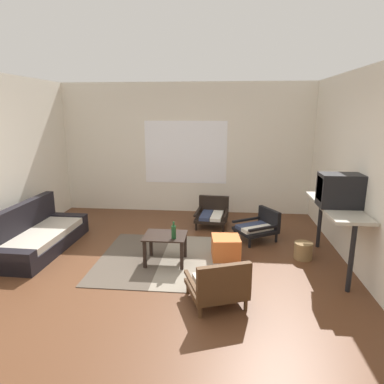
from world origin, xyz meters
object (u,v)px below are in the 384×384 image
Objects in this scene: crt_television at (340,190)px; clay_vase at (332,191)px; ottoman_orange at (226,248)px; console_shelf at (336,212)px; wicker_basket at (303,251)px; armchair_striped_foreground at (218,285)px; glass_bottle at (174,232)px; coffee_table at (166,241)px; armchair_by_window at (212,213)px; armchair_corner at (259,226)px; couch at (37,237)px.

crt_television is 0.37m from clay_vase.
ottoman_orange is 1.72m from clay_vase.
wicker_basket is (-0.34, 0.21, -0.68)m from console_shelf.
ottoman_orange is 1.77m from crt_television.
armchair_striped_foreground is 1.42× the size of crt_television.
glass_bottle is (-0.72, -0.35, 0.35)m from ottoman_orange.
crt_television is 2.27× the size of glass_bottle.
coffee_table is 2.04m from wicker_basket.
ottoman_orange is at bearing 15.05° from coffee_table.
armchair_by_window is at bearing 142.57° from clay_vase.
console_shelf is at bearing 36.15° from armchair_striped_foreground.
armchair_corner is at bearing 135.25° from console_shelf.
coffee_table is 2.47m from clay_vase.
clay_vase is (1.57, 1.41, 0.78)m from armchair_striped_foreground.
clay_vase is at bearing 9.73° from wicker_basket.
crt_television is 1.09m from wicker_basket.
armchair_by_window is 1.91m from glass_bottle.
glass_bottle is at bearing -176.25° from crt_television.
armchair_striped_foreground is 1.92× the size of ottoman_orange.
clay_vase reaches higher than glass_bottle.
wicker_basket is (2.00, 0.33, -0.21)m from coffee_table.
armchair_striped_foreground is 1.14m from glass_bottle.
crt_television reaches higher than armchair_by_window.
armchair_corner is (0.64, 2.06, -0.00)m from armchair_striped_foreground.
coffee_table is (2.09, -0.27, 0.12)m from couch.
clay_vase is at bearing 1.51° from couch.
armchair_striped_foreground is at bearing -53.05° from coffee_table.
coffee_table is 0.77× the size of armchair_striped_foreground.
clay_vase is at bearing 12.92° from glass_bottle.
armchair_corner is 3.01× the size of wicker_basket.
ottoman_orange is 0.74× the size of crt_television.
glass_bottle is (-0.47, -1.83, 0.29)m from armchair_by_window.
ottoman_orange is at bearing 86.07° from armchair_striped_foreground.
wicker_basket is (1.40, -1.39, -0.11)m from armchair_by_window.
glass_bottle is at bearing -9.88° from couch.
couch is 7.56× the size of glass_bottle.
armchair_corner is (0.81, -0.69, 0.01)m from armchair_by_window.
couch is 4.47m from console_shelf.
couch is 3.33× the size of crt_television.
armchair_striped_foreground reaches higher than coffee_table.
armchair_striped_foreground is 0.97× the size of armchair_corner.
couch is 2.64× the size of armchair_by_window.
couch is at bearing -179.17° from wicker_basket.
armchair_striped_foreground is at bearing -137.89° from clay_vase.
armchair_by_window is 0.89× the size of armchair_striped_foreground.
crt_television is (1.48, -0.20, 0.95)m from ottoman_orange.
glass_bottle is at bearing -154.24° from ottoman_orange.
coffee_table is 1.82× the size of clay_vase.
glass_bottle is at bearing -40.31° from coffee_table.
armchair_striped_foreground is 3.22× the size of glass_bottle.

